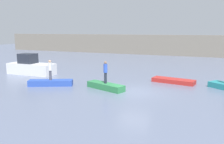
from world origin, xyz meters
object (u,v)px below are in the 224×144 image
(motorboat, at_px, (31,67))
(person_blue_shirt, at_px, (105,71))
(rowboat_blue, at_px, (51,83))
(rowboat_red, at_px, (173,81))
(rowboat_green, at_px, (106,86))
(person_white_shirt, at_px, (50,69))

(motorboat, xyz_separation_m, person_blue_shirt, (10.34, -3.08, 0.70))
(motorboat, bearing_deg, rowboat_blue, -34.55)
(motorboat, distance_m, person_blue_shirt, 10.81)
(motorboat, bearing_deg, person_blue_shirt, -16.60)
(rowboat_blue, relative_size, person_blue_shirt, 2.09)
(motorboat, height_order, rowboat_red, motorboat)
(person_blue_shirt, bearing_deg, rowboat_green, 0.00)
(person_white_shirt, bearing_deg, rowboat_green, 7.57)
(rowboat_green, bearing_deg, rowboat_blue, -152.49)
(rowboat_red, bearing_deg, motorboat, -164.31)
(motorboat, xyz_separation_m, rowboat_blue, (5.42, -3.73, -0.54))
(rowboat_green, height_order, rowboat_red, rowboat_green)
(rowboat_green, bearing_deg, person_white_shirt, -152.49)
(rowboat_red, distance_m, person_blue_shirt, 6.70)
(rowboat_green, bearing_deg, rowboat_red, 64.58)
(motorboat, relative_size, person_blue_shirt, 2.96)
(motorboat, xyz_separation_m, rowboat_red, (15.01, 1.54, -0.60))
(person_white_shirt, bearing_deg, motorboat, 145.45)
(rowboat_green, xyz_separation_m, rowboat_red, (4.68, 4.62, -0.06))
(rowboat_red, bearing_deg, person_white_shirt, -141.37)
(rowboat_blue, xyz_separation_m, rowboat_red, (9.59, 5.27, -0.06))
(rowboat_red, relative_size, person_blue_shirt, 2.12)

